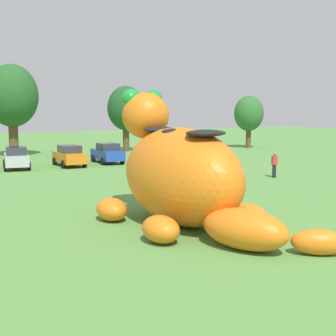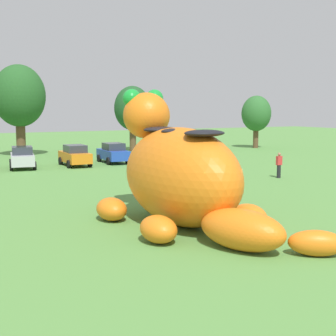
{
  "view_description": "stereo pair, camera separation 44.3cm",
  "coord_description": "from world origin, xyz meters",
  "px_view_note": "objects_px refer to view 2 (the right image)",
  "views": [
    {
      "loc": [
        -9.97,
        -13.99,
        4.61
      ],
      "look_at": [
        -0.49,
        2.73,
        2.17
      ],
      "focal_mm": 49.71,
      "sensor_mm": 36.0,
      "label": 1
    },
    {
      "loc": [
        -9.58,
        -14.2,
        4.61
      ],
      "look_at": [
        -0.49,
        2.73,
        2.17
      ],
      "focal_mm": 49.71,
      "sensor_mm": 36.0,
      "label": 2
    }
  ],
  "objects_px": {
    "giant_inflatable_creature": "(180,175)",
    "car_orange": "(75,155)",
    "car_blue": "(113,153)",
    "car_silver": "(22,157)",
    "spectator_near_inflatable": "(221,160)",
    "spectator_mid_field": "(279,165)"
  },
  "relations": [
    {
      "from": "car_silver",
      "to": "car_orange",
      "type": "height_order",
      "value": "same"
    },
    {
      "from": "spectator_near_inflatable",
      "to": "spectator_mid_field",
      "type": "relative_size",
      "value": 1.0
    },
    {
      "from": "giant_inflatable_creature",
      "to": "car_silver",
      "type": "height_order",
      "value": "giant_inflatable_creature"
    },
    {
      "from": "giant_inflatable_creature",
      "to": "spectator_mid_field",
      "type": "bearing_deg",
      "value": 32.88
    },
    {
      "from": "giant_inflatable_creature",
      "to": "car_orange",
      "type": "bearing_deg",
      "value": 84.47
    },
    {
      "from": "car_blue",
      "to": "spectator_near_inflatable",
      "type": "distance_m",
      "value": 10.25
    },
    {
      "from": "giant_inflatable_creature",
      "to": "spectator_near_inflatable",
      "type": "distance_m",
      "value": 16.3
    },
    {
      "from": "car_orange",
      "to": "car_blue",
      "type": "bearing_deg",
      "value": 8.61
    },
    {
      "from": "car_blue",
      "to": "spectator_near_inflatable",
      "type": "height_order",
      "value": "car_blue"
    },
    {
      "from": "giant_inflatable_creature",
      "to": "car_silver",
      "type": "bearing_deg",
      "value": 95.6
    },
    {
      "from": "car_blue",
      "to": "car_silver",
      "type": "bearing_deg",
      "value": -178.87
    },
    {
      "from": "car_silver",
      "to": "spectator_near_inflatable",
      "type": "xyz_separation_m",
      "value": [
        12.61,
        -8.82,
        -0.01
      ]
    },
    {
      "from": "giant_inflatable_creature",
      "to": "car_blue",
      "type": "bearing_deg",
      "value": 75.41
    },
    {
      "from": "giant_inflatable_creature",
      "to": "car_blue",
      "type": "relative_size",
      "value": 2.55
    },
    {
      "from": "car_silver",
      "to": "spectator_near_inflatable",
      "type": "distance_m",
      "value": 15.38
    },
    {
      "from": "giant_inflatable_creature",
      "to": "spectator_mid_field",
      "type": "distance_m",
      "value": 14.47
    },
    {
      "from": "spectator_mid_field",
      "to": "car_orange",
      "type": "bearing_deg",
      "value": 127.85
    },
    {
      "from": "car_silver",
      "to": "spectator_mid_field",
      "type": "bearing_deg",
      "value": -43.31
    },
    {
      "from": "giant_inflatable_creature",
      "to": "car_blue",
      "type": "xyz_separation_m",
      "value": [
        5.56,
        21.36,
        -1.15
      ]
    },
    {
      "from": "car_blue",
      "to": "spectator_mid_field",
      "type": "xyz_separation_m",
      "value": [
        6.55,
        -13.53,
        -0.01
      ]
    },
    {
      "from": "car_silver",
      "to": "spectator_mid_field",
      "type": "relative_size",
      "value": 2.53
    },
    {
      "from": "giant_inflatable_creature",
      "to": "car_orange",
      "type": "height_order",
      "value": "giant_inflatable_creature"
    }
  ]
}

